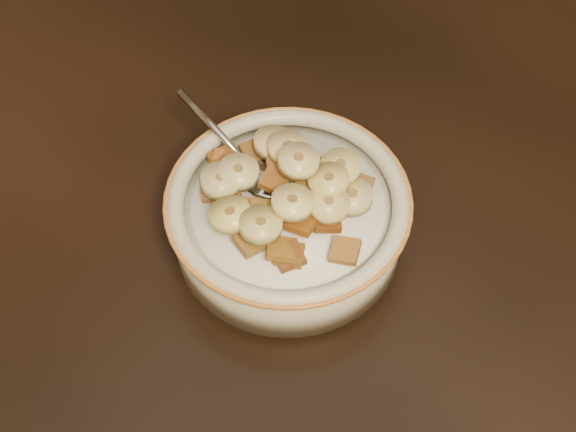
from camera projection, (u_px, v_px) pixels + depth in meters
The scene contains 40 objects.
table at pixel (506, 377), 0.60m from camera, with size 1.40×0.90×0.04m, color black.
cereal_bowl at pixel (288, 222), 0.63m from camera, with size 0.18×0.18×0.04m, color beige.
milk at pixel (288, 206), 0.61m from camera, with size 0.15×0.15×0.00m, color white.
spoon at pixel (263, 180), 0.62m from camera, with size 0.03×0.04×0.01m, color #ABAFB7.
cereal_square_0 at pixel (281, 249), 0.58m from camera, with size 0.02×0.02×0.01m, color olive.
cereal_square_1 at pixel (226, 162), 0.63m from camera, with size 0.02×0.02×0.01m, color brown.
cereal_square_2 at pixel (327, 220), 0.59m from camera, with size 0.02×0.02×0.01m, color brown.
cereal_square_3 at pixel (360, 186), 0.62m from camera, with size 0.02×0.02×0.01m, color brown.
cereal_square_4 at pixel (328, 211), 0.59m from camera, with size 0.02×0.02×0.01m, color #915F28.
cereal_square_5 at pixel (284, 149), 0.63m from camera, with size 0.02×0.02×0.01m, color brown.
cereal_square_6 at pixel (318, 170), 0.61m from camera, with size 0.02×0.02×0.01m, color brown.
cereal_square_7 at pixel (275, 181), 0.60m from camera, with size 0.02×0.02×0.01m, color brown.
cereal_square_8 at pixel (245, 209), 0.59m from camera, with size 0.02×0.02×0.01m, color brown.
cereal_square_9 at pixel (280, 168), 0.61m from camera, with size 0.02×0.02×0.01m, color brown.
cereal_square_10 at pixel (214, 189), 0.61m from camera, with size 0.02×0.02×0.01m, color brown.
cereal_square_11 at pixel (302, 222), 0.59m from camera, with size 0.02×0.02×0.01m, color #944F1A.
cereal_square_12 at pixel (284, 162), 0.61m from camera, with size 0.02×0.02×0.01m, color brown.
cereal_square_13 at pixel (255, 152), 0.64m from camera, with size 0.02×0.02×0.01m, color brown.
cereal_square_14 at pixel (290, 254), 0.58m from camera, with size 0.02×0.02×0.01m, color brown.
cereal_square_15 at pixel (289, 256), 0.58m from camera, with size 0.02×0.02×0.01m, color brown.
cereal_square_16 at pixel (282, 142), 0.64m from camera, with size 0.02×0.02×0.01m, color olive.
cereal_square_17 at pixel (223, 158), 0.63m from camera, with size 0.02×0.02×0.01m, color brown.
cereal_square_18 at pixel (307, 188), 0.60m from camera, with size 0.02×0.02×0.01m, color brown.
cereal_square_19 at pixel (264, 212), 0.59m from camera, with size 0.02×0.02×0.01m, color #91641A.
cereal_square_20 at pixel (225, 204), 0.60m from camera, with size 0.02×0.02×0.01m, color brown.
cereal_square_21 at pixel (251, 242), 0.58m from camera, with size 0.02×0.02×0.01m, color olive.
cereal_square_22 at pixel (225, 163), 0.63m from camera, with size 0.02×0.02×0.01m, color #9A5121.
cereal_square_23 at pixel (345, 251), 0.58m from camera, with size 0.02×0.02×0.01m, color #9A642F.
banana_slice_0 at pixel (273, 143), 0.63m from camera, with size 0.03×0.03×0.01m, color #FFEB92.
banana_slice_1 at pixel (292, 203), 0.58m from camera, with size 0.03×0.03×0.01m, color #F1E47C.
banana_slice_2 at pixel (230, 215), 0.58m from camera, with size 0.03×0.03×0.01m, color #EADF74.
banana_slice_3 at pixel (239, 172), 0.61m from camera, with size 0.03×0.03×0.01m, color #FFF0AA.
banana_slice_4 at pixel (221, 181), 0.60m from camera, with size 0.03×0.03×0.01m, color #C8B482.
banana_slice_5 at pixel (299, 161), 0.59m from camera, with size 0.03×0.03×0.01m, color #EDCD8D.
banana_slice_6 at pixel (352, 197), 0.60m from camera, with size 0.03×0.03×0.01m, color beige.
banana_slice_7 at pixel (288, 148), 0.61m from camera, with size 0.03×0.03×0.01m, color #F8E0A3.
banana_slice_8 at pixel (341, 167), 0.60m from camera, with size 0.03×0.03×0.01m, color #CFC482.
banana_slice_9 at pixel (328, 204), 0.59m from camera, with size 0.03×0.03×0.01m, color #FAE097.
banana_slice_10 at pixel (329, 181), 0.59m from camera, with size 0.03×0.03×0.01m, color #D2BF70.
banana_slice_11 at pixel (261, 225), 0.57m from camera, with size 0.03×0.03×0.01m, color #E6D17F.
Camera 1 is at (0.03, -0.30, 1.29)m, focal length 50.00 mm.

